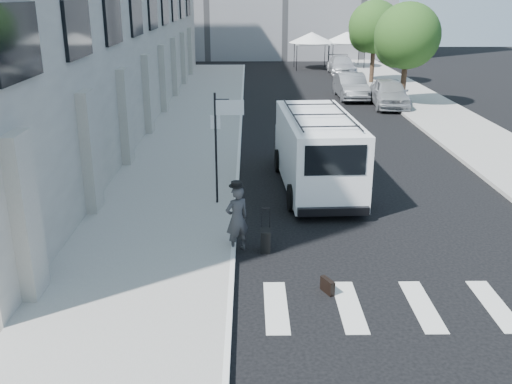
{
  "coord_description": "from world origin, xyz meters",
  "views": [
    {
      "loc": [
        -1.58,
        -13.89,
        6.48
      ],
      "look_at": [
        -1.39,
        0.88,
        1.3
      ],
      "focal_mm": 40.0,
      "sensor_mm": 36.0,
      "label": 1
    }
  ],
  "objects_px": {
    "suitcase": "(266,240)",
    "parked_car_c": "(342,65)",
    "parked_car_b": "(351,86)",
    "businessman": "(237,219)",
    "cargo_van": "(316,151)",
    "briefcase": "(327,286)",
    "parked_car_a": "(389,93)"
  },
  "relations": [
    {
      "from": "parked_car_c",
      "to": "businessman",
      "type": "bearing_deg",
      "value": -102.48
    },
    {
      "from": "suitcase",
      "to": "cargo_van",
      "type": "bearing_deg",
      "value": 72.15
    },
    {
      "from": "businessman",
      "to": "briefcase",
      "type": "bearing_deg",
      "value": 102.93
    },
    {
      "from": "businessman",
      "to": "parked_car_c",
      "type": "relative_size",
      "value": 0.36
    },
    {
      "from": "businessman",
      "to": "suitcase",
      "type": "xyz_separation_m",
      "value": [
        0.75,
        -0.04,
        -0.6
      ]
    },
    {
      "from": "businessman",
      "to": "parked_car_c",
      "type": "bearing_deg",
      "value": -132.85
    },
    {
      "from": "businessman",
      "to": "parked_car_c",
      "type": "height_order",
      "value": "businessman"
    },
    {
      "from": "cargo_van",
      "to": "parked_car_b",
      "type": "distance_m",
      "value": 18.21
    },
    {
      "from": "businessman",
      "to": "parked_car_a",
      "type": "xyz_separation_m",
      "value": [
        8.7,
        20.06,
        -0.07
      ]
    },
    {
      "from": "businessman",
      "to": "parked_car_b",
      "type": "relative_size",
      "value": 0.38
    },
    {
      "from": "parked_car_c",
      "to": "parked_car_b",
      "type": "bearing_deg",
      "value": -95.15
    },
    {
      "from": "briefcase",
      "to": "parked_car_a",
      "type": "distance_m",
      "value": 23.31
    },
    {
      "from": "businessman",
      "to": "cargo_van",
      "type": "distance_m",
      "value": 5.88
    },
    {
      "from": "suitcase",
      "to": "parked_car_a",
      "type": "distance_m",
      "value": 21.62
    },
    {
      "from": "cargo_van",
      "to": "parked_car_b",
      "type": "bearing_deg",
      "value": 73.61
    },
    {
      "from": "businessman",
      "to": "suitcase",
      "type": "relative_size",
      "value": 1.57
    },
    {
      "from": "suitcase",
      "to": "parked_car_b",
      "type": "height_order",
      "value": "parked_car_b"
    },
    {
      "from": "suitcase",
      "to": "parked_car_c",
      "type": "distance_m",
      "value": 35.36
    },
    {
      "from": "parked_car_c",
      "to": "suitcase",
      "type": "bearing_deg",
      "value": -101.28
    },
    {
      "from": "briefcase",
      "to": "cargo_van",
      "type": "height_order",
      "value": "cargo_van"
    },
    {
      "from": "suitcase",
      "to": "cargo_van",
      "type": "distance_m",
      "value": 5.69
    },
    {
      "from": "parked_car_b",
      "to": "parked_car_c",
      "type": "relative_size",
      "value": 0.95
    },
    {
      "from": "parked_car_a",
      "to": "parked_car_c",
      "type": "height_order",
      "value": "parked_car_a"
    },
    {
      "from": "suitcase",
      "to": "parked_car_c",
      "type": "xyz_separation_m",
      "value": [
        7.34,
        34.59,
        0.43
      ]
    },
    {
      "from": "suitcase",
      "to": "parked_car_c",
      "type": "height_order",
      "value": "parked_car_c"
    },
    {
      "from": "suitcase",
      "to": "parked_car_b",
      "type": "xyz_separation_m",
      "value": [
        6.15,
        22.97,
        0.48
      ]
    },
    {
      "from": "suitcase",
      "to": "briefcase",
      "type": "bearing_deg",
      "value": -57.05
    },
    {
      "from": "suitcase",
      "to": "parked_car_b",
      "type": "distance_m",
      "value": 23.78
    },
    {
      "from": "briefcase",
      "to": "suitcase",
      "type": "height_order",
      "value": "suitcase"
    },
    {
      "from": "parked_car_b",
      "to": "parked_car_c",
      "type": "xyz_separation_m",
      "value": [
        1.19,
        11.62,
        -0.06
      ]
    },
    {
      "from": "suitcase",
      "to": "parked_car_a",
      "type": "xyz_separation_m",
      "value": [
        7.95,
        20.09,
        0.53
      ]
    },
    {
      "from": "briefcase",
      "to": "businessman",
      "type": "bearing_deg",
      "value": 106.76
    }
  ]
}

